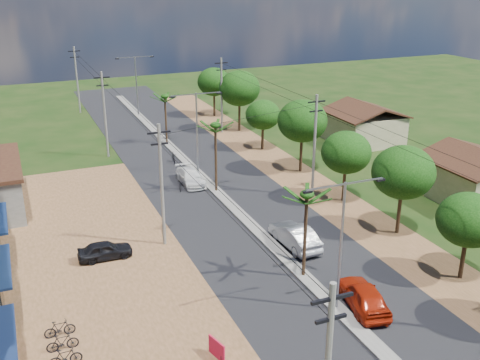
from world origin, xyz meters
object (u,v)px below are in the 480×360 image
Objects in this scene: car_silver_mid at (295,236)px; car_white_far at (190,177)px; car_parked_dark at (105,251)px; roadside_sign at (217,349)px; car_red_near at (363,296)px.

car_silver_mid is 15.08m from car_white_far.
car_white_far is 1.26× the size of car_parked_dark.
roadside_sign is at bearing 43.07° from car_silver_mid.
roadside_sign is at bearing -164.45° from car_parked_dark.
car_red_near is at bearing -131.94° from car_parked_dark.
car_parked_dark is at bearing -30.70° from car_red_near.
car_silver_mid is 3.84× the size of roadside_sign.
car_silver_mid is at bearing -104.03° from car_parked_dark.
car_red_near is 23.47m from car_white_far.
car_red_near is 3.64× the size of roadside_sign.
car_silver_mid is (0.00, 8.49, 0.02)m from car_red_near.
car_white_far is (-3.00, 14.78, -0.15)m from car_silver_mid.
roadside_sign is at bearing 17.64° from car_red_near.
car_silver_mid is at bearing -77.80° from car_red_near.
car_silver_mid reaches higher than roadside_sign.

